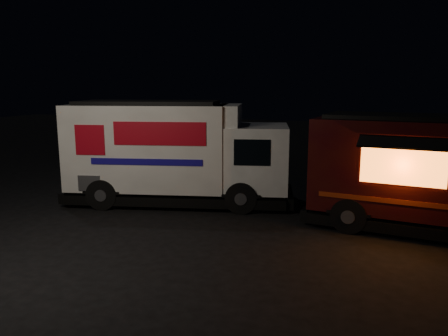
% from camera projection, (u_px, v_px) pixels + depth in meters
% --- Properties ---
extents(ground, '(80.00, 80.00, 0.00)m').
position_uv_depth(ground, '(180.00, 238.00, 11.47)').
color(ground, black).
rests_on(ground, ground).
extents(white_truck, '(8.01, 4.22, 3.46)m').
position_uv_depth(white_truck, '(179.00, 152.00, 14.74)').
color(white_truck, white).
rests_on(white_truck, ground).
extents(red_truck, '(7.09, 3.37, 3.18)m').
position_uv_depth(red_truck, '(437.00, 175.00, 11.72)').
color(red_truck, '#350F09').
rests_on(red_truck, ground).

